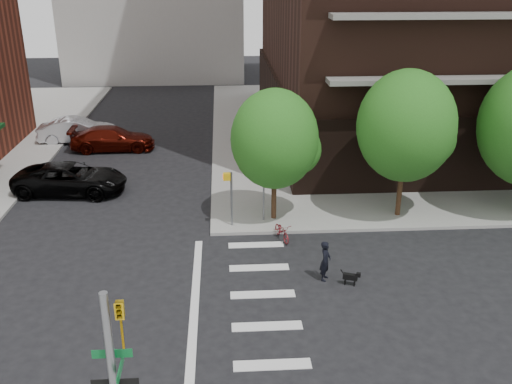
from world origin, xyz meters
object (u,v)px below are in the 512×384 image
object	(u,v)px
parked_car_silver	(77,130)
dog_walker	(325,261)
parked_car_black	(70,179)
scooter	(282,231)
parked_car_maroon	(113,139)

from	to	relation	value
parked_car_silver	dog_walker	bearing A→B (deg)	-147.79
parked_car_black	scooter	xyz separation A→B (m)	(10.63, -6.17, -0.41)
parked_car_silver	dog_walker	xyz separation A→B (m)	(13.68, -19.10, -0.03)
parked_car_black	parked_car_maroon	bearing A→B (deg)	-1.54
parked_car_maroon	parked_car_black	bearing A→B (deg)	171.27
parked_car_black	scooter	size ratio (longest dim) A/B	3.84
parked_car_maroon	parked_car_silver	distance (m)	3.32
parked_car_maroon	dog_walker	distance (m)	20.38
scooter	dog_walker	xyz separation A→B (m)	(1.29, -3.54, 0.41)
dog_walker	scooter	bearing A→B (deg)	43.92
parked_car_silver	scooter	distance (m)	19.89
parked_car_maroon	scooter	world-z (taller)	parked_car_maroon
scooter	parked_car_maroon	bearing A→B (deg)	109.23
parked_car_maroon	scooter	xyz separation A→B (m)	(9.69, -13.62, -0.38)
parked_car_maroon	dog_walker	xyz separation A→B (m)	(10.98, -17.17, 0.03)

